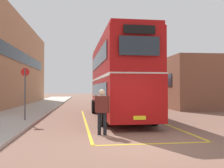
# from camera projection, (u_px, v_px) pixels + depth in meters

# --- Properties ---
(ground_plane) EXTENTS (135.60, 135.60, 0.00)m
(ground_plane) POSITION_uv_depth(u_px,v_px,m) (107.00, 109.00, 22.60)
(ground_plane) COLOR brown
(sidewalk_left) EXTENTS (4.00, 57.60, 0.14)m
(sidewalk_left) POSITION_uv_depth(u_px,v_px,m) (36.00, 107.00, 24.29)
(sidewalk_left) COLOR #B2ADA3
(sidewalk_left) RESTS_ON ground
(depot_building_right) EXTENTS (8.10, 15.03, 4.66)m
(depot_building_right) POSITION_uv_depth(u_px,v_px,m) (190.00, 84.00, 28.31)
(depot_building_right) COLOR brown
(depot_building_right) RESTS_ON ground
(double_decker_bus) EXTENTS (3.07, 10.87, 4.75)m
(double_decker_bus) POSITION_uv_depth(u_px,v_px,m) (118.00, 77.00, 15.99)
(double_decker_bus) COLOR black
(double_decker_bus) RESTS_ON ground
(single_deck_bus) EXTENTS (3.07, 8.27, 3.02)m
(single_deck_bus) POSITION_uv_depth(u_px,v_px,m) (127.00, 90.00, 31.35)
(single_deck_bus) COLOR black
(single_deck_bus) RESTS_ON ground
(pedestrian_boarding) EXTENTS (0.57, 0.38, 1.81)m
(pedestrian_boarding) POSITION_uv_depth(u_px,v_px,m) (102.00, 108.00, 10.24)
(pedestrian_boarding) COLOR black
(pedestrian_boarding) RESTS_ON ground
(bus_stop_sign) EXTENTS (0.44, 0.13, 2.80)m
(bus_stop_sign) POSITION_uv_depth(u_px,v_px,m) (25.00, 89.00, 13.88)
(bus_stop_sign) COLOR #4C4C51
(bus_stop_sign) RESTS_ON sidewalk_left
(bay_marking_yellow) EXTENTS (4.60, 12.93, 0.01)m
(bay_marking_yellow) POSITION_uv_depth(u_px,v_px,m) (123.00, 122.00, 14.00)
(bay_marking_yellow) COLOR gold
(bay_marking_yellow) RESTS_ON ground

